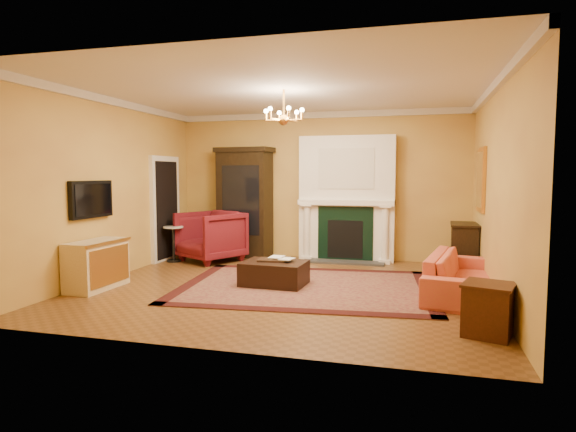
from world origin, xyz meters
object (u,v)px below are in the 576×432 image
(coral_sofa, at_px, (460,268))
(commode, at_px, (96,265))
(china_cabinet, at_px, (245,205))
(wingback_armchair, at_px, (210,234))
(console_table, at_px, (464,249))
(leather_ottoman, at_px, (274,273))
(end_table, at_px, (488,311))
(pedestal_table, at_px, (174,241))

(coral_sofa, bearing_deg, commode, 110.54)
(china_cabinet, distance_m, wingback_armchair, 1.02)
(console_table, xyz_separation_m, leather_ottoman, (-2.96, -1.74, -0.23))
(end_table, bearing_deg, console_table, 88.99)
(commode, height_order, end_table, commode)
(leather_ottoman, bearing_deg, coral_sofa, 4.80)
(wingback_armchair, bearing_deg, leather_ottoman, -13.60)
(wingback_armchair, distance_m, pedestal_table, 0.74)
(china_cabinet, relative_size, leather_ottoman, 2.26)
(end_table, xyz_separation_m, console_table, (0.06, 3.40, 0.15))
(china_cabinet, relative_size, end_table, 4.02)
(wingback_armchair, xyz_separation_m, console_table, (4.79, 0.04, -0.13))
(commode, height_order, coral_sofa, coral_sofa)
(end_table, height_order, leather_ottoman, end_table)
(wingback_armchair, relative_size, console_table, 1.30)
(commode, distance_m, console_table, 6.11)
(wingback_armchair, bearing_deg, end_table, -6.15)
(coral_sofa, relative_size, end_table, 3.79)
(china_cabinet, distance_m, coral_sofa, 4.79)
(wingback_armchair, relative_size, end_table, 2.03)
(console_table, bearing_deg, china_cabinet, 174.15)
(commode, bearing_deg, leather_ottoman, 20.93)
(wingback_armchair, relative_size, coral_sofa, 0.53)
(commode, distance_m, end_table, 5.50)
(china_cabinet, relative_size, commode, 2.21)
(china_cabinet, relative_size, console_table, 2.58)
(china_cabinet, relative_size, pedestal_table, 3.10)
(wingback_armchair, height_order, coral_sofa, wingback_armchair)
(china_cabinet, distance_m, console_table, 4.43)
(wingback_armchair, distance_m, coral_sofa, 4.87)
(china_cabinet, xyz_separation_m, wingback_armchair, (-0.47, -0.72, -0.54))
(pedestal_table, xyz_separation_m, commode, (-0.03, -2.35, -0.04))
(wingback_armchair, bearing_deg, china_cabinet, 86.15)
(pedestal_table, bearing_deg, console_table, 2.95)
(china_cabinet, bearing_deg, leather_ottoman, -53.46)
(wingback_armchair, bearing_deg, coral_sofa, 9.84)
(console_table, bearing_deg, leather_ottoman, -146.45)
(pedestal_table, relative_size, leather_ottoman, 0.73)
(console_table, bearing_deg, coral_sofa, -93.90)
(pedestal_table, relative_size, console_table, 0.83)
(wingback_armchair, xyz_separation_m, leather_ottoman, (1.83, -1.70, -0.36))
(china_cabinet, height_order, console_table, china_cabinet)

